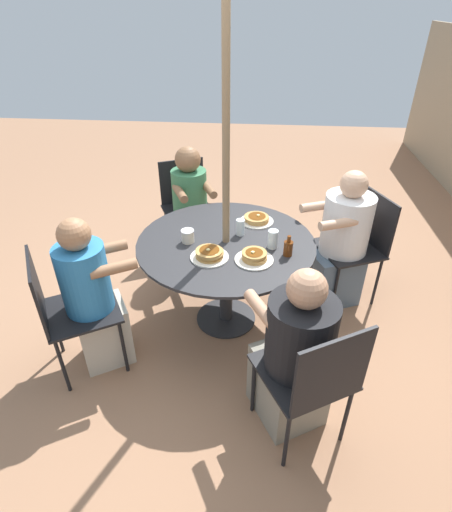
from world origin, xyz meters
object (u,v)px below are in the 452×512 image
(patio_chair_south, at_px, (359,241))
(diner_south, at_px, (339,246))
(coffee_cup, at_px, (188,236))
(drinking_glass_b, at_px, (273,239))
(pancake_plate_b, at_px, (254,257))
(drinking_glass_a, at_px, (240,227))
(patio_chair_north, at_px, (66,307))
(pancake_plate_c, at_px, (209,254))
(pancake_plate_a, at_px, (257,219))
(diner_west, at_px, (191,211))
(patio_table, at_px, (226,255))
(diner_north, at_px, (94,301))
(diner_east, at_px, (294,357))
(patio_chair_east, at_px, (313,376))
(syrup_bottle, at_px, (288,248))
(patio_chair_west, at_px, (186,202))

(patio_chair_south, xyz_separation_m, diner_south, (0.07, -0.17, -0.02))
(coffee_cup, relative_size, drinking_glass_b, 0.70)
(pancake_plate_b, distance_m, drinking_glass_a, 0.36)
(patio_chair_north, bearing_deg, diner_south, 86.35)
(pancake_plate_c, bearing_deg, pancake_plate_a, 150.89)
(diner_west, height_order, pancake_plate_a, diner_west)
(patio_table, xyz_separation_m, diner_north, (0.49, -0.83, -0.09))
(pancake_plate_c, bearing_deg, diner_east, 42.30)
(patio_chair_south, distance_m, drinking_glass_b, 0.92)
(patio_chair_east, relative_size, drinking_glass_b, 6.88)
(pancake_plate_b, bearing_deg, coffee_cup, -112.44)
(patio_chair_north, height_order, diner_south, diner_south)
(patio_chair_south, height_order, drinking_glass_b, patio_chair_south)
(patio_chair_south, xyz_separation_m, pancake_plate_c, (0.67, -1.14, 0.23))
(diner_east, height_order, syrup_bottle, diner_east)
(patio_chair_west, distance_m, syrup_bottle, 1.52)
(diner_east, bearing_deg, patio_chair_west, 87.90)
(coffee_cup, xyz_separation_m, drinking_glass_a, (-0.14, 0.37, 0.01))
(patio_table, relative_size, patio_chair_north, 1.40)
(pancake_plate_c, distance_m, drinking_glass_a, 0.38)
(diner_west, bearing_deg, patio_table, 90.00)
(patio_chair_north, height_order, pancake_plate_c, patio_chair_north)
(patio_table, bearing_deg, diner_south, 112.74)
(diner_north, relative_size, diner_south, 0.99)
(patio_chair_west, height_order, pancake_plate_b, patio_chair_west)
(drinking_glass_a, bearing_deg, patio_chair_north, -57.42)
(drinking_glass_b, bearing_deg, coffee_cup, -91.97)
(diner_east, relative_size, pancake_plate_a, 4.27)
(diner_east, relative_size, pancake_plate_b, 4.27)
(patio_table, bearing_deg, diner_north, -59.28)
(diner_south, height_order, pancake_plate_a, diner_south)
(syrup_bottle, xyz_separation_m, coffee_cup, (-0.11, -0.70, -0.01))
(pancake_plate_c, height_order, drinking_glass_b, drinking_glass_b)
(syrup_bottle, relative_size, coffee_cup, 1.58)
(pancake_plate_c, xyz_separation_m, drinking_glass_b, (-0.17, 0.42, 0.04))
(diner_south, height_order, coffee_cup, diner_south)
(patio_chair_south, bearing_deg, diner_north, 93.65)
(diner_east, xyz_separation_m, drinking_glass_b, (-0.79, -0.14, 0.31))
(coffee_cup, bearing_deg, diner_west, -171.21)
(patio_table, height_order, drinking_glass_a, drinking_glass_a)
(diner_south, relative_size, pancake_plate_c, 4.43)
(diner_west, distance_m, drinking_glass_b, 1.22)
(drinking_glass_b, bearing_deg, pancake_plate_c, -67.63)
(diner_south, relative_size, pancake_plate_a, 4.43)
(patio_chair_west, xyz_separation_m, diner_west, (0.16, 0.08, -0.01))
(patio_chair_north, relative_size, diner_east, 0.83)
(pancake_plate_b, bearing_deg, patio_chair_west, -151.29)
(patio_table, bearing_deg, patio_chair_east, 29.00)
(patio_table, distance_m, syrup_bottle, 0.49)
(patio_chair_south, xyz_separation_m, pancake_plate_b, (0.68, -0.85, 0.23))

